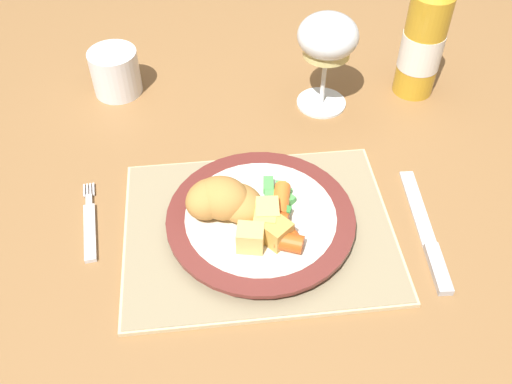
# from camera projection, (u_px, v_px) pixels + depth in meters

# --- Properties ---
(ground_plane) EXTENTS (6.00, 6.00, 0.00)m
(ground_plane) POSITION_uv_depth(u_px,v_px,m) (240.00, 344.00, 1.42)
(ground_plane) COLOR brown
(dining_table) EXTENTS (1.29, 1.07, 0.74)m
(dining_table) POSITION_uv_depth(u_px,v_px,m) (232.00, 146.00, 0.94)
(dining_table) COLOR olive
(dining_table) RESTS_ON ground
(placemat) EXTENTS (0.33, 0.26, 0.01)m
(placemat) POSITION_uv_depth(u_px,v_px,m) (259.00, 230.00, 0.71)
(placemat) COLOR #CCB789
(placemat) RESTS_ON dining_table
(dinner_plate) EXTENTS (0.23, 0.23, 0.02)m
(dinner_plate) POSITION_uv_depth(u_px,v_px,m) (261.00, 220.00, 0.70)
(dinner_plate) COLOR silver
(dinner_plate) RESTS_ON placemat
(breaded_croquettes) EXTENTS (0.11, 0.09, 0.05)m
(breaded_croquettes) POSITION_uv_depth(u_px,v_px,m) (223.00, 200.00, 0.68)
(breaded_croquettes) COLOR #B77F3D
(breaded_croquettes) RESTS_ON dinner_plate
(green_beans_pile) EXTENTS (0.04, 0.07, 0.02)m
(green_beans_pile) POSITION_uv_depth(u_px,v_px,m) (279.00, 196.00, 0.70)
(green_beans_pile) COLOR green
(green_beans_pile) RESTS_ON dinner_plate
(glazed_carrots) EXTENTS (0.07, 0.11, 0.02)m
(glazed_carrots) POSITION_uv_depth(u_px,v_px,m) (276.00, 220.00, 0.67)
(glazed_carrots) COLOR orange
(glazed_carrots) RESTS_ON dinner_plate
(fork) EXTENTS (0.03, 0.13, 0.01)m
(fork) POSITION_uv_depth(u_px,v_px,m) (90.00, 226.00, 0.71)
(fork) COLOR silver
(fork) RESTS_ON dining_table
(table_knife) EXTENTS (0.03, 0.20, 0.01)m
(table_knife) POSITION_uv_depth(u_px,v_px,m) (428.00, 239.00, 0.70)
(table_knife) COLOR silver
(table_knife) RESTS_ON dining_table
(wine_glass) EXTENTS (0.09, 0.09, 0.15)m
(wine_glass) POSITION_uv_depth(u_px,v_px,m) (328.00, 41.00, 0.80)
(wine_glass) COLOR silver
(wine_glass) RESTS_ON dining_table
(bottle) EXTENTS (0.06, 0.06, 0.25)m
(bottle) POSITION_uv_depth(u_px,v_px,m) (424.00, 37.00, 0.84)
(bottle) COLOR gold
(bottle) RESTS_ON dining_table
(roast_potatoes) EXTENTS (0.07, 0.06, 0.03)m
(roast_potatoes) POSITION_uv_depth(u_px,v_px,m) (264.00, 227.00, 0.66)
(roast_potatoes) COLOR #E5BC66
(roast_potatoes) RESTS_ON dinner_plate
(drinking_cup) EXTENTS (0.07, 0.07, 0.07)m
(drinking_cup) POSITION_uv_depth(u_px,v_px,m) (115.00, 71.00, 0.88)
(drinking_cup) COLOR white
(drinking_cup) RESTS_ON dining_table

